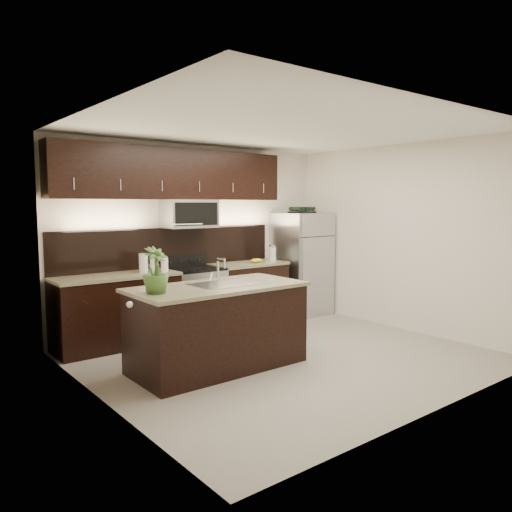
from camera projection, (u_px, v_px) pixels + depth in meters
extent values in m
plane|color=gray|center=(286.00, 357.00, 6.02)|extent=(4.50, 4.50, 0.00)
cube|color=beige|center=(197.00, 237.00, 7.43)|extent=(4.50, 0.02, 2.70)
cube|color=beige|center=(441.00, 261.00, 4.32)|extent=(4.50, 0.02, 2.70)
cube|color=beige|center=(101.00, 259.00, 4.48)|extent=(0.02, 4.00, 2.70)
cube|color=beige|center=(402.00, 238.00, 7.27)|extent=(0.02, 4.00, 2.70)
cube|color=white|center=(288.00, 129.00, 5.73)|extent=(4.50, 4.00, 0.02)
cube|color=white|center=(143.00, 310.00, 3.91)|extent=(0.04, 0.80, 2.02)
sphere|color=silver|center=(130.00, 305.00, 4.18)|extent=(0.06, 0.06, 0.06)
cube|color=black|center=(73.00, 223.00, 5.05)|extent=(0.01, 0.32, 0.46)
cube|color=white|center=(73.00, 223.00, 5.05)|extent=(0.00, 0.24, 0.36)
cube|color=black|center=(117.00, 312.00, 6.41)|extent=(1.57, 0.62, 0.90)
cube|color=black|center=(248.00, 294.00, 7.72)|extent=(1.16, 0.62, 0.90)
cube|color=#B2B2B7|center=(195.00, 301.00, 7.13)|extent=(0.76, 0.62, 0.90)
cube|color=black|center=(194.00, 269.00, 7.08)|extent=(0.76, 0.60, 0.03)
cube|color=tan|center=(116.00, 276.00, 6.36)|extent=(1.59, 0.65, 0.04)
cube|color=tan|center=(248.00, 264.00, 7.68)|extent=(1.18, 0.65, 0.04)
cube|color=black|center=(171.00, 247.00, 7.15)|extent=(3.49, 0.02, 0.56)
cube|color=#B2B2B7|center=(189.00, 214.00, 7.09)|extent=(0.76, 0.40, 0.40)
cube|color=black|center=(175.00, 174.00, 6.93)|extent=(3.49, 0.33, 0.70)
cube|color=black|center=(218.00, 328.00, 5.60)|extent=(1.90, 0.90, 0.90)
cube|color=tan|center=(217.00, 287.00, 5.55)|extent=(1.96, 0.96, 0.04)
cube|color=silver|center=(228.00, 283.00, 5.64)|extent=(0.84, 0.50, 0.01)
cylinder|color=silver|center=(218.00, 271.00, 5.79)|extent=(0.03, 0.03, 0.24)
cylinder|color=silver|center=(221.00, 259.00, 5.72)|extent=(0.02, 0.14, 0.02)
cylinder|color=silver|center=(225.00, 264.00, 5.67)|extent=(0.02, 0.02, 0.10)
cube|color=#B2B2B7|center=(302.00, 264.00, 8.31)|extent=(0.81, 0.73, 1.69)
cube|color=black|center=(302.00, 212.00, 8.22)|extent=(0.42, 0.26, 0.03)
cylinder|color=black|center=(295.00, 209.00, 8.12)|extent=(0.07, 0.24, 0.07)
cylinder|color=black|center=(299.00, 209.00, 8.17)|extent=(0.07, 0.24, 0.07)
cylinder|color=black|center=(302.00, 209.00, 8.22)|extent=(0.07, 0.24, 0.07)
cylinder|color=black|center=(306.00, 209.00, 8.26)|extent=(0.07, 0.24, 0.07)
cylinder|color=black|center=(309.00, 209.00, 8.31)|extent=(0.07, 0.24, 0.07)
imported|color=#395D25|center=(156.00, 270.00, 5.02)|extent=(0.33, 0.33, 0.47)
cylinder|color=silver|center=(143.00, 263.00, 6.53)|extent=(0.12, 0.12, 0.25)
cylinder|color=white|center=(154.00, 264.00, 6.59)|extent=(0.11, 0.11, 0.21)
cylinder|color=white|center=(164.00, 265.00, 6.64)|extent=(0.10, 0.10, 0.18)
cylinder|color=silver|center=(273.00, 254.00, 7.91)|extent=(0.11, 0.11, 0.22)
cylinder|color=silver|center=(273.00, 246.00, 7.89)|extent=(0.11, 0.11, 0.02)
cylinder|color=silver|center=(273.00, 243.00, 7.89)|extent=(0.01, 0.01, 0.09)
ellipsoid|color=yellow|center=(253.00, 261.00, 7.64)|extent=(0.22, 0.19, 0.06)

